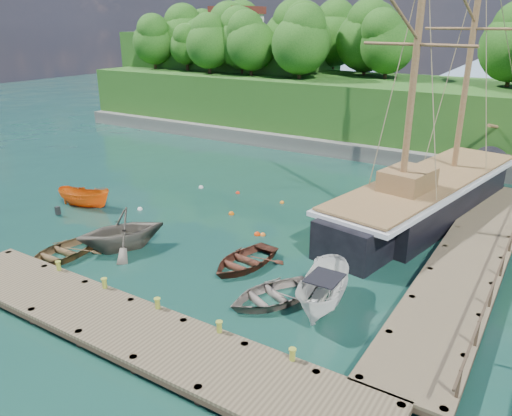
# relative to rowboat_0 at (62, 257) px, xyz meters

# --- Properties ---
(ground) EXTENTS (160.00, 160.00, 0.00)m
(ground) POSITION_rel_rowboat_0_xyz_m (6.08, 3.43, 0.00)
(ground) COLOR #14352C
(ground) RESTS_ON ground
(dock_near) EXTENTS (20.00, 3.20, 1.10)m
(dock_near) POSITION_rel_rowboat_0_xyz_m (8.08, -3.07, 0.43)
(dock_near) COLOR #4B402F
(dock_near) RESTS_ON ground
(dock_east) EXTENTS (3.20, 24.00, 1.10)m
(dock_east) POSITION_rel_rowboat_0_xyz_m (17.58, 10.43, 0.43)
(dock_east) COLOR #4B402F
(dock_east) RESTS_ON ground
(bollard_0) EXTENTS (0.26, 0.26, 0.45)m
(bollard_0) POSITION_rel_rowboat_0_xyz_m (2.08, -1.67, 0.00)
(bollard_0) COLOR olive
(bollard_0) RESTS_ON ground
(bollard_1) EXTENTS (0.26, 0.26, 0.45)m
(bollard_1) POSITION_rel_rowboat_0_xyz_m (5.08, -1.67, 0.00)
(bollard_1) COLOR olive
(bollard_1) RESTS_ON ground
(bollard_2) EXTENTS (0.26, 0.26, 0.45)m
(bollard_2) POSITION_rel_rowboat_0_xyz_m (8.08, -1.67, 0.00)
(bollard_2) COLOR olive
(bollard_2) RESTS_ON ground
(bollard_3) EXTENTS (0.26, 0.26, 0.45)m
(bollard_3) POSITION_rel_rowboat_0_xyz_m (11.08, -1.67, 0.00)
(bollard_3) COLOR olive
(bollard_3) RESTS_ON ground
(bollard_4) EXTENTS (0.26, 0.26, 0.45)m
(bollard_4) POSITION_rel_rowboat_0_xyz_m (14.08, -1.67, 0.00)
(bollard_4) COLOR olive
(bollard_4) RESTS_ON ground
(rowboat_0) EXTENTS (2.92, 4.05, 0.83)m
(rowboat_0) POSITION_rel_rowboat_0_xyz_m (0.00, 0.00, 0.00)
(rowboat_0) COLOR brown
(rowboat_0) RESTS_ON ground
(rowboat_1) EXTENTS (5.59, 5.80, 2.35)m
(rowboat_1) POSITION_rel_rowboat_0_xyz_m (1.82, 2.39, 0.00)
(rowboat_1) COLOR #5D564B
(rowboat_1) RESTS_ON ground
(rowboat_2) EXTENTS (3.33, 4.34, 0.83)m
(rowboat_2) POSITION_rel_rowboat_0_xyz_m (8.29, 4.14, 0.00)
(rowboat_2) COLOR #4F281B
(rowboat_2) RESTS_ON ground
(rowboat_3) EXTENTS (4.39, 4.92, 0.84)m
(rowboat_3) POSITION_rel_rowboat_0_xyz_m (11.09, 2.03, 0.00)
(rowboat_3) COLOR slate
(rowboat_3) RESTS_ON ground
(motorboat_orange) EXTENTS (3.96, 2.25, 1.44)m
(motorboat_orange) POSITION_rel_rowboat_0_xyz_m (-4.93, 5.62, 0.00)
(motorboat_orange) COLOR orange
(motorboat_orange) RESTS_ON ground
(cabin_boat_white) EXTENTS (2.64, 4.94, 1.81)m
(cabin_boat_white) POSITION_rel_rowboat_0_xyz_m (13.18, 2.71, 0.00)
(cabin_boat_white) COLOR silver
(cabin_boat_white) RESTS_ON ground
(schooner) EXTENTS (7.82, 25.46, 18.44)m
(schooner) POSITION_rel_rowboat_0_xyz_m (13.94, 15.75, 1.02)
(schooner) COLOR black
(schooner) RESTS_ON ground
(mooring_buoy_0) EXTENTS (0.33, 0.33, 0.33)m
(mooring_buoy_0) POSITION_rel_rowboat_0_xyz_m (-1.57, 7.07, 0.00)
(mooring_buoy_0) COLOR silver
(mooring_buoy_0) RESTS_ON ground
(mooring_buoy_1) EXTENTS (0.35, 0.35, 0.35)m
(mooring_buoy_1) POSITION_rel_rowboat_0_xyz_m (3.79, 9.50, 0.00)
(mooring_buoy_1) COLOR #D85B09
(mooring_buoy_1) RESTS_ON ground
(mooring_buoy_2) EXTENTS (0.30, 0.30, 0.30)m
(mooring_buoy_2) POSITION_rel_rowboat_0_xyz_m (7.13, 7.78, 0.00)
(mooring_buoy_2) COLOR orange
(mooring_buoy_2) RESTS_ON ground
(mooring_buoy_3) EXTENTS (0.35, 0.35, 0.35)m
(mooring_buoy_3) POSITION_rel_rowboat_0_xyz_m (9.02, 11.14, 0.00)
(mooring_buoy_3) COLOR white
(mooring_buoy_3) RESTS_ON ground
(mooring_buoy_4) EXTENTS (0.29, 0.29, 0.29)m
(mooring_buoy_4) POSITION_rel_rowboat_0_xyz_m (1.85, 13.05, 0.00)
(mooring_buoy_4) COLOR red
(mooring_buoy_4) RESTS_ON ground
(mooring_buoy_5) EXTENTS (0.28, 0.28, 0.28)m
(mooring_buoy_5) POSITION_rel_rowboat_0_xyz_m (5.42, 12.97, 0.00)
(mooring_buoy_5) COLOR orange
(mooring_buoy_5) RESTS_ON ground
(mooring_buoy_6) EXTENTS (0.34, 0.34, 0.34)m
(mooring_buoy_6) POSITION_rel_rowboat_0_xyz_m (-1.06, 12.64, 0.00)
(mooring_buoy_6) COLOR silver
(mooring_buoy_6) RESTS_ON ground
(mooring_buoy_7) EXTENTS (0.36, 0.36, 0.36)m
(mooring_buoy_7) POSITION_rel_rowboat_0_xyz_m (6.83, 7.65, 0.00)
(mooring_buoy_7) COLOR red
(mooring_buoy_7) RESTS_ON ground
(headland) EXTENTS (51.00, 19.31, 12.90)m
(headland) POSITION_rel_rowboat_0_xyz_m (-6.80, 34.80, 5.54)
(headland) COLOR #474744
(headland) RESTS_ON ground
(distant_ridge) EXTENTS (117.00, 40.00, 10.00)m
(distant_ridge) POSITION_rel_rowboat_0_xyz_m (10.38, 73.43, 4.35)
(distant_ridge) COLOR #728CA5
(distant_ridge) RESTS_ON ground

